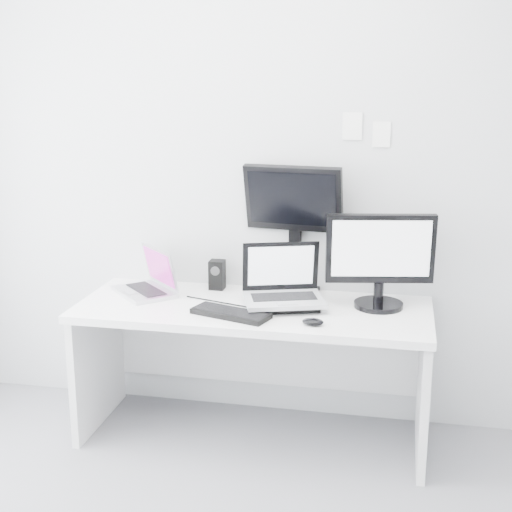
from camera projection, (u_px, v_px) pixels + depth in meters
name	position (u px, v px, depth m)	size (l,w,h in m)	color
back_wall	(266.00, 176.00, 3.85)	(3.60, 3.60, 0.00)	#BBBEC1
desk	(253.00, 372.00, 3.76)	(1.80, 0.70, 0.73)	white
macbook	(143.00, 271.00, 3.84)	(0.35, 0.26, 0.26)	silver
speaker	(217.00, 275.00, 3.94)	(0.08, 0.08, 0.16)	black
dell_laptop	(284.00, 277.00, 3.59)	(0.39, 0.31, 0.33)	#ABAEB2
rear_monitor	(294.00, 227.00, 3.84)	(0.52, 0.19, 0.71)	black
samsung_monitor	(380.00, 260.00, 3.59)	(0.54, 0.25, 0.50)	black
keyboard	(231.00, 314.00, 3.51)	(0.39, 0.14, 0.03)	black
mouse	(313.00, 322.00, 3.38)	(0.10, 0.07, 0.03)	black
wall_note_0	(352.00, 126.00, 3.69)	(0.10, 0.00, 0.14)	white
wall_note_1	(381.00, 134.00, 3.67)	(0.09, 0.00, 0.13)	white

